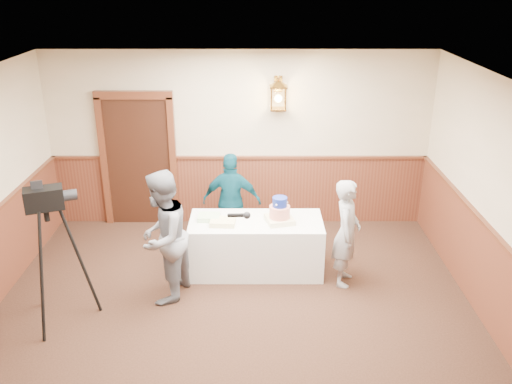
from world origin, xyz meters
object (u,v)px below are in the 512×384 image
(sheet_cake_yellow, at_px, (223,222))
(baker, at_px, (347,233))
(display_table, at_px, (256,245))
(interviewer, at_px, (163,237))
(tv_camera_rig, at_px, (54,263))
(assistant_p, at_px, (232,201))
(tiered_cake, at_px, (280,212))
(sheet_cake_green, at_px, (209,217))

(sheet_cake_yellow, height_order, baker, baker)
(display_table, relative_size, sheet_cake_yellow, 5.48)
(interviewer, relative_size, tv_camera_rig, 1.01)
(baker, bearing_deg, assistant_p, 70.04)
(display_table, relative_size, assistant_p, 1.23)
(interviewer, height_order, assistant_p, interviewer)
(baker, bearing_deg, sheet_cake_yellow, 96.27)
(tiered_cake, relative_size, sheet_cake_green, 1.45)
(display_table, xyz_separation_m, tiered_cake, (0.32, -0.04, 0.51))
(assistant_p, height_order, tv_camera_rig, tv_camera_rig)
(sheet_cake_yellow, relative_size, sheet_cake_green, 1.13)
(assistant_p, bearing_deg, tiered_cake, 137.62)
(baker, distance_m, assistant_p, 1.84)
(baker, height_order, assistant_p, assistant_p)
(sheet_cake_yellow, xyz_separation_m, baker, (1.62, -0.21, -0.05))
(display_table, bearing_deg, assistant_p, 117.12)
(tv_camera_rig, bearing_deg, sheet_cake_green, 14.08)
(sheet_cake_green, relative_size, tv_camera_rig, 0.17)
(display_table, bearing_deg, interviewer, -148.89)
(baker, relative_size, tv_camera_rig, 0.86)
(interviewer, bearing_deg, tv_camera_rig, -53.58)
(sheet_cake_yellow, relative_size, interviewer, 0.19)
(tiered_cake, height_order, baker, baker)
(assistant_p, relative_size, tv_camera_rig, 0.87)
(baker, bearing_deg, interviewer, 112.67)
(tiered_cake, relative_size, sheet_cake_yellow, 1.28)
(sheet_cake_green, distance_m, interviewer, 0.89)
(interviewer, height_order, baker, interviewer)
(display_table, xyz_separation_m, sheet_cake_green, (-0.64, 0.03, 0.41))
(sheet_cake_green, bearing_deg, assistant_p, 66.90)
(display_table, relative_size, baker, 1.23)
(interviewer, xyz_separation_m, baker, (2.32, 0.37, -0.12))
(sheet_cake_green, distance_m, tv_camera_rig, 2.06)
(tiered_cake, bearing_deg, interviewer, -155.91)
(sheet_cake_green, distance_m, assistant_p, 0.72)
(tiered_cake, bearing_deg, assistant_p, 132.49)
(interviewer, bearing_deg, assistant_p, 165.23)
(baker, bearing_deg, display_table, 88.27)
(tiered_cake, relative_size, tv_camera_rig, 0.25)
(sheet_cake_yellow, xyz_separation_m, interviewer, (-0.70, -0.58, 0.07))
(interviewer, bearing_deg, sheet_cake_green, 159.89)
(tiered_cake, height_order, sheet_cake_yellow, tiered_cake)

